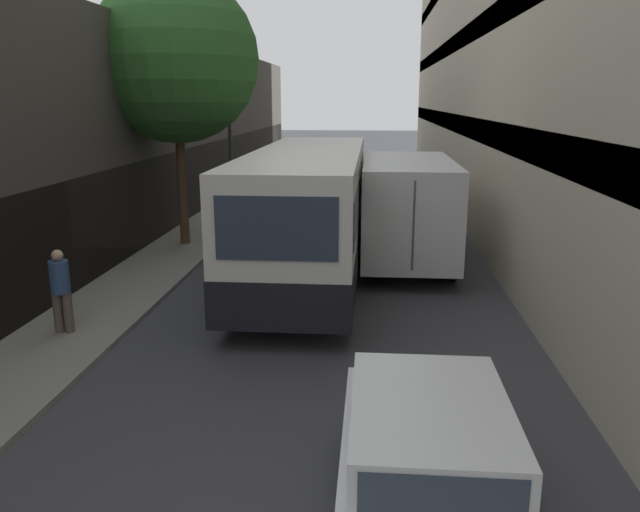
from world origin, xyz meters
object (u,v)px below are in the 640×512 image
street_lamp (228,84)px  bus (308,210)px  street_tree_left (176,59)px  car_hatchback (428,475)px  box_truck (405,202)px  pedestrian (61,288)px

street_lamp → bus: bearing=-61.1°
bus → street_lamp: bearing=118.9°
bus → street_lamp: 7.50m
street_lamp → street_tree_left: street_tree_left is taller
car_hatchback → box_truck: size_ratio=0.54×
street_lamp → street_tree_left: (-0.80, -3.08, 0.63)m
pedestrian → street_tree_left: 8.78m
car_hatchback → box_truck: (0.33, 12.10, 0.79)m
pedestrian → street_tree_left: street_tree_left is taller
car_hatchback → box_truck: bearing=88.5°
box_truck → bus: bearing=-137.5°
car_hatchback → street_lamp: 17.15m
pedestrian → street_tree_left: bearing=89.4°
box_truck → street_lamp: (-5.81, 3.63, 3.30)m
bus → street_tree_left: size_ratio=1.34×
pedestrian → street_lamp: (0.88, 10.60, 3.89)m
box_truck → street_tree_left: bearing=175.2°
car_hatchback → street_lamp: street_lamp is taller
box_truck → pedestrian: (-6.69, -6.97, -0.59)m
car_hatchback → street_tree_left: (-6.28, 12.65, 4.72)m
pedestrian → street_lamp: size_ratio=0.23×
car_hatchback → street_lamp: bearing=109.2°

